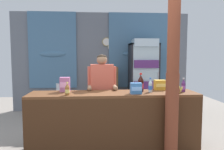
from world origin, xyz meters
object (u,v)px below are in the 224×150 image
Objects in this scene: stall_counter at (114,116)px; soda_bottle_iced_tea at (67,90)px; soda_bottle_grape_soda at (183,86)px; bottle_shelf_rack at (109,89)px; soda_bottle_cola at (141,84)px; soda_bottle_water at (150,86)px; plastic_lawn_chair at (60,100)px; snack_box_choco_powder at (160,85)px; snack_box_biscuit at (136,88)px; shopkeeper at (102,86)px; banana_bunch at (175,90)px; snack_box_wafer at (65,84)px; timber_post at (173,77)px; drink_fridge at (144,73)px.

soda_bottle_iced_tea reaches higher than stall_counter.
bottle_shelf_rack is at bearing 115.18° from soda_bottle_grape_soda.
soda_bottle_cola is 1.31× the size of soda_bottle_water.
snack_box_choco_powder reaches higher than plastic_lawn_chair.
snack_box_biscuit is 0.63m from snack_box_choco_powder.
soda_bottle_iced_tea reaches higher than snack_box_biscuit.
shopkeeper is at bearing 106.83° from stall_counter.
bottle_shelf_rack is 1.38m from plastic_lawn_chair.
banana_bunch is (0.38, -0.13, -0.04)m from soda_bottle_water.
stall_counter is 3.20× the size of plastic_lawn_chair.
banana_bunch is at bearing -18.93° from soda_bottle_cola.
snack_box_wafer reaches higher than soda_bottle_water.
shopkeeper is 8.11× the size of snack_box_choco_powder.
soda_bottle_grape_soda is 1.32× the size of snack_box_biscuit.
snack_box_wafer is at bearing -177.38° from snack_box_choco_powder.
plastic_lawn_chair is at bearing 138.76° from banana_bunch.
snack_box_choco_powder is at bearing 36.92° from snack_box_biscuit.
soda_bottle_water is (0.15, -0.05, -0.03)m from soda_bottle_cola.
banana_bunch is at bearing -27.11° from shopkeeper.
snack_box_biscuit is at bearing 1.68° from soda_bottle_iced_tea.
snack_box_choco_powder is (1.02, -0.23, 0.04)m from shopkeeper.
soda_bottle_grape_soda is (0.34, 0.42, -0.19)m from timber_post.
soda_bottle_grape_soda is 1.21× the size of snack_box_choco_powder.
timber_post is 2.63m from drink_fridge.
bottle_shelf_rack is 3.93× the size of soda_bottle_cola.
bottle_shelf_rack is 5.17× the size of soda_bottle_water.
snack_box_choco_powder reaches higher than banana_bunch.
drink_fridge is 1.26× the size of shopkeeper.
bottle_shelf_rack is at bearing 72.33° from soda_bottle_iced_tea.
timber_post is 0.63m from soda_bottle_cola.
soda_bottle_grape_soda is at bearing 50.75° from timber_post.
shopkeeper is 1.44m from soda_bottle_grape_soda.
soda_bottle_water is at bearing -6.52° from snack_box_wafer.
soda_bottle_cola is 1.21m from soda_bottle_iced_tea.
shopkeeper reaches higher than snack_box_choco_powder.
drink_fridge reaches higher than banana_bunch.
drink_fridge is 8.16× the size of snack_box_wafer.
soda_bottle_iced_tea is at bearing 170.78° from timber_post.
soda_bottle_cola is 1.35× the size of soda_bottle_grape_soda.
bottle_shelf_rack is 2.63m from soda_bottle_grape_soda.
snack_box_biscuit is (0.27, -2.49, 0.39)m from bottle_shelf_rack.
timber_post is 2.94m from bottle_shelf_rack.
shopkeeper reaches higher than soda_bottle_cola.
snack_box_biscuit is at bearing 149.77° from timber_post.
snack_box_choco_powder is at bearing 143.76° from soda_bottle_grape_soda.
bottle_shelf_rack is 2.45m from soda_bottle_water.
soda_bottle_cola is 1.17× the size of banana_bunch.
snack_box_wafer reaches higher than plastic_lawn_chair.
snack_box_wafer is at bearing -154.26° from shopkeeper.
stall_counter is at bearing -160.49° from soda_bottle_cola.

